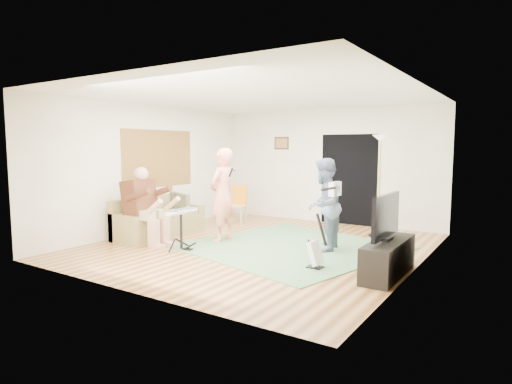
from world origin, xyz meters
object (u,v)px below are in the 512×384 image
guitar_spare (316,253)px  dining_chair (238,210)px  singer (223,195)px  television (386,216)px  guitarist (324,205)px  tv_cabinet (388,258)px  sofa (157,223)px  torchiere_lamp (380,167)px  drum_kit (181,232)px

guitar_spare → dining_chair: dining_chair is taller
singer → television: size_ratio=1.62×
guitarist → television: size_ratio=1.47×
guitar_spare → tv_cabinet: size_ratio=0.60×
sofa → tv_cabinet: sofa is taller
guitarist → television: bearing=45.6°
tv_cabinet → television: 0.60m
torchiere_lamp → television: size_ratio=1.86×
singer → television: bearing=79.4°
sofa → guitarist: (3.42, 0.64, 0.55)m
guitarist → torchiere_lamp: torchiere_lamp is taller
guitar_spare → dining_chair: bearing=141.9°
torchiere_lamp → tv_cabinet: (0.93, -2.55, -1.15)m
guitarist → tv_cabinet: size_ratio=1.15×
drum_kit → television: bearing=7.4°
drum_kit → singer: bearing=79.8°
singer → tv_cabinet: bearing=79.5°
television → tv_cabinet: bearing=0.0°
tv_cabinet → television: television is taller
dining_chair → guitarist: bearing=-40.5°
guitar_spare → torchiere_lamp: size_ratio=0.41×
sofa → television: bearing=-2.5°
dining_chair → tv_cabinet: dining_chair is taller
guitar_spare → drum_kit: bearing=-175.4°
singer → guitarist: (1.96, 0.32, -0.08)m
sofa → guitar_spare: 3.81m
guitar_spare → torchiere_lamp: torchiere_lamp is taller
sofa → torchiere_lamp: 4.65m
guitar_spare → dining_chair: size_ratio=0.92×
singer → tv_cabinet: singer is taller
sofa → guitar_spare: guitar_spare is taller
singer → dining_chair: bearing=-154.6°
dining_chair → television: (4.16, -2.28, 0.53)m
tv_cabinet → television: size_ratio=1.27×
tv_cabinet → television: (-0.05, 0.00, 0.60)m
sofa → guitarist: size_ratio=1.19×
dining_chair → tv_cabinet: 4.79m
sofa → television: television is taller
drum_kit → guitar_spare: size_ratio=0.88×
guitarist → television: 1.56m
drum_kit → dining_chair: dining_chair is taller
drum_kit → guitarist: 2.54m
guitarist → dining_chair: (-2.85, 1.43, -0.48)m
singer → dining_chair: 2.05m
drum_kit → dining_chair: (-0.71, 2.72, 0.00)m
tv_cabinet → sofa: bearing=177.6°
dining_chair → drum_kit: bearing=-89.1°
guitarist → dining_chair: 3.22m
torchiere_lamp → dining_chair: (-3.28, -0.27, -1.08)m
guitar_spare → television: bearing=14.3°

